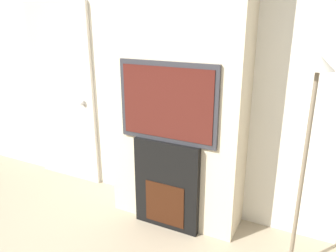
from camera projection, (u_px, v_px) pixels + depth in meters
The scene contains 6 objects.
wall_back at pixel (188, 80), 3.13m from camera, with size 6.00×0.06×2.70m.
chimney_breast at pixel (178, 84), 2.93m from camera, with size 1.25×0.40×2.70m.
fireplace at pixel (168, 185), 3.06m from camera, with size 0.64×0.15×0.87m.
television at pixel (168, 103), 2.80m from camera, with size 0.92×0.07×0.71m.
floor_lamp at pixel (306, 148), 2.30m from camera, with size 0.29×0.29×1.69m.
entry_door at pixel (63, 95), 3.85m from camera, with size 0.89×0.09×2.09m.
Camera 1 is at (1.22, -0.83, 1.92)m, focal length 35.00 mm.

